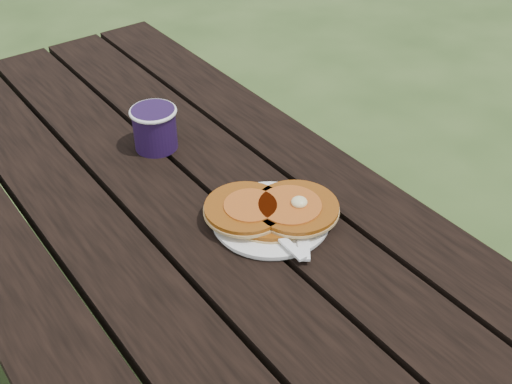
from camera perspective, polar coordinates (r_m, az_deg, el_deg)
picnic_table at (r=1.40m, az=-3.78°, el=-15.83°), size 1.36×1.80×0.75m
plate at (r=1.14m, az=1.32°, el=-2.44°), size 0.25×0.25×0.01m
pancake_stack at (r=1.13m, az=1.47°, el=-1.56°), size 0.22×0.20×0.04m
knife at (r=1.12m, az=4.16°, el=-2.91°), size 0.13×0.15×0.00m
fork at (r=1.08m, az=2.48°, el=-4.32°), size 0.04×0.16×0.01m
coffee_cup at (r=1.33m, az=-9.01°, el=5.83°), size 0.10×0.10×0.09m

